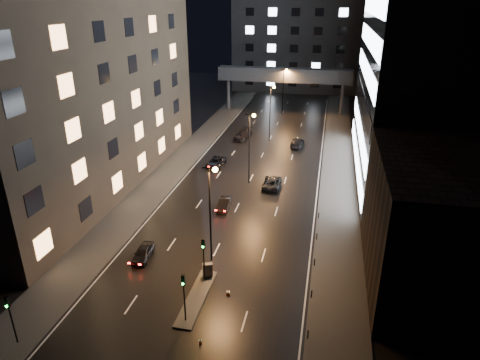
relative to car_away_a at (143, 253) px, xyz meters
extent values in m
plane|color=black|center=(6.84, 33.09, -0.65)|extent=(160.00, 160.00, 0.00)
cube|color=#383533|center=(-5.66, 28.09, -0.57)|extent=(5.00, 110.00, 0.15)
cube|color=#383533|center=(19.34, 28.09, -0.57)|extent=(5.00, 110.00, 0.15)
cube|color=#2D2319|center=(-15.66, 17.09, 19.35)|extent=(15.00, 48.00, 40.00)
cube|color=black|center=(26.84, 2.09, 5.35)|extent=(10.00, 18.00, 12.00)
cube|color=black|center=(31.84, 29.09, 21.85)|extent=(20.00, 36.00, 45.00)
cube|color=#333335|center=(6.84, 91.09, 11.85)|extent=(34.00, 14.00, 25.00)
cube|color=#333335|center=(6.84, 63.09, 7.85)|extent=(30.00, 3.00, 3.00)
cylinder|color=#333335|center=(-6.16, 63.09, 2.85)|extent=(0.80, 0.80, 7.00)
cylinder|color=#333335|center=(19.84, 63.09, 2.85)|extent=(0.80, 0.80, 7.00)
cube|color=#383533|center=(7.14, -4.91, -0.57)|extent=(1.60, 8.00, 0.15)
cylinder|color=black|center=(7.14, -2.41, 1.25)|extent=(0.12, 0.12, 3.50)
cube|color=black|center=(7.14, -2.41, 3.45)|extent=(0.28, 0.22, 0.90)
sphere|color=#0CFF33|center=(7.14, -2.55, 3.17)|extent=(0.18, 0.18, 0.18)
cylinder|color=black|center=(7.14, -7.91, 1.25)|extent=(0.12, 0.12, 3.50)
cube|color=black|center=(7.14, -7.91, 3.45)|extent=(0.28, 0.22, 0.90)
sphere|color=#0CFF33|center=(7.14, -8.05, 3.17)|extent=(0.18, 0.18, 0.18)
cylinder|color=black|center=(-4.66, -12.91, 1.10)|extent=(0.12, 0.12, 3.50)
cube|color=black|center=(-4.66, -12.91, 3.30)|extent=(0.28, 0.22, 0.90)
sphere|color=#0CFF33|center=(-4.66, -13.05, 3.02)|extent=(0.18, 0.18, 0.18)
cylinder|color=black|center=(17.04, -7.91, -0.20)|extent=(0.12, 0.12, 0.90)
cylinder|color=black|center=(17.04, -2.91, -0.20)|extent=(0.12, 0.12, 0.90)
cylinder|color=black|center=(17.04, 2.09, -0.20)|extent=(0.12, 0.12, 0.90)
cylinder|color=black|center=(17.04, 7.09, -0.20)|extent=(0.12, 0.12, 0.90)
cylinder|color=black|center=(17.04, 12.09, -0.20)|extent=(0.12, 0.12, 0.90)
cylinder|color=black|center=(6.84, 1.09, 4.35)|extent=(0.18, 0.18, 10.00)
cylinder|color=black|center=(6.84, 1.09, 9.35)|extent=(1.20, 0.12, 0.12)
sphere|color=#FF9E38|center=(7.44, 1.09, 9.25)|extent=(0.50, 0.50, 0.50)
cylinder|color=black|center=(6.84, 21.09, 4.35)|extent=(0.18, 0.18, 10.00)
cylinder|color=black|center=(6.84, 21.09, 9.35)|extent=(1.20, 0.12, 0.12)
sphere|color=#FF9E38|center=(7.44, 21.09, 9.25)|extent=(0.50, 0.50, 0.50)
cylinder|color=black|center=(6.84, 41.09, 4.35)|extent=(0.18, 0.18, 10.00)
cylinder|color=black|center=(6.84, 41.09, 9.35)|extent=(1.20, 0.12, 0.12)
sphere|color=#FF9E38|center=(7.44, 41.09, 9.25)|extent=(0.50, 0.50, 0.50)
cylinder|color=black|center=(6.84, 61.09, 4.35)|extent=(0.18, 0.18, 10.00)
cylinder|color=black|center=(6.84, 61.09, 9.35)|extent=(1.20, 0.12, 0.12)
sphere|color=#FF9E38|center=(7.44, 61.09, 9.25)|extent=(0.50, 0.50, 0.50)
imported|color=black|center=(0.00, 0.00, 0.00)|extent=(1.83, 3.92, 1.30)
imported|color=black|center=(5.34, 12.58, -0.01)|extent=(1.47, 3.90, 1.27)
imported|color=black|center=(0.55, 26.42, 0.03)|extent=(2.57, 4.99, 1.35)
imported|color=black|center=(1.89, 41.21, 0.17)|extent=(2.91, 5.88, 1.64)
imported|color=black|center=(10.26, 20.46, 0.05)|extent=(2.36, 5.07, 1.41)
imported|color=black|center=(12.18, 38.96, 0.08)|extent=(2.27, 5.10, 1.45)
cube|color=#48484A|center=(7.27, -1.76, 0.18)|extent=(1.02, 0.78, 1.36)
cone|color=#EB5A0C|center=(9.75, -3.91, -0.37)|extent=(0.52, 0.52, 0.56)
cone|color=#FF5C0D|center=(9.03, -10.00, -0.41)|extent=(0.39, 0.39, 0.48)
camera|label=1|loc=(17.22, -34.00, 23.76)|focal=32.00mm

